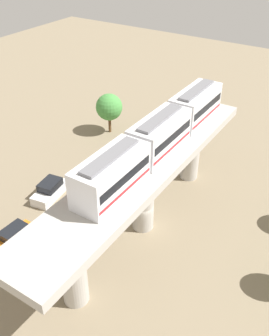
{
  "coord_description": "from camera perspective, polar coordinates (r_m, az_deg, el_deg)",
  "views": [
    {
      "loc": [
        13.51,
        -22.34,
        24.07
      ],
      "look_at": [
        -2.5,
        2.46,
        4.1
      ],
      "focal_mm": 40.95,
      "sensor_mm": 36.0,
      "label": 1
    }
  ],
  "objects": [
    {
      "name": "parked_car_silver",
      "position": [
        44.93,
        -1.05,
        2.8
      ],
      "size": [
        2.21,
        4.36,
        1.76
      ],
      "rotation": [
        0.0,
        0.0,
        0.1
      ],
      "color": "#B2B5BA",
      "rests_on": "ground"
    },
    {
      "name": "parked_car_orange",
      "position": [
        34.79,
        -17.36,
        -10.0
      ],
      "size": [
        1.89,
        4.24,
        1.76
      ],
      "rotation": [
        0.0,
        0.0,
        -0.02
      ],
      "color": "orange",
      "rests_on": "ground"
    },
    {
      "name": "ground_plane",
      "position": [
        35.51,
        1.25,
        -8.6
      ],
      "size": [
        120.0,
        120.0,
        0.0
      ],
      "primitive_type": "plane",
      "color": "#84755B"
    },
    {
      "name": "train",
      "position": [
        32.31,
        3.74,
        4.92
      ],
      "size": [
        2.64,
        20.5,
        3.24
      ],
      "color": "silver",
      "rests_on": "viaduct"
    },
    {
      "name": "viaduct",
      "position": [
        32.19,
        1.37,
        -1.75
      ],
      "size": [
        5.2,
        28.85,
        6.83
      ],
      "color": "#B7B2AA",
      "rests_on": "ground"
    },
    {
      "name": "parked_car_white",
      "position": [
        39.3,
        -12.46,
        -3.27
      ],
      "size": [
        2.43,
        4.43,
        1.76
      ],
      "rotation": [
        0.0,
        0.0,
        0.16
      ],
      "color": "white",
      "rests_on": "ground"
    },
    {
      "name": "tree_mid_lot",
      "position": [
        48.76,
        -3.8,
        9.02
      ],
      "size": [
        3.36,
        3.36,
        5.18
      ],
      "color": "brown",
      "rests_on": "ground"
    }
  ]
}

